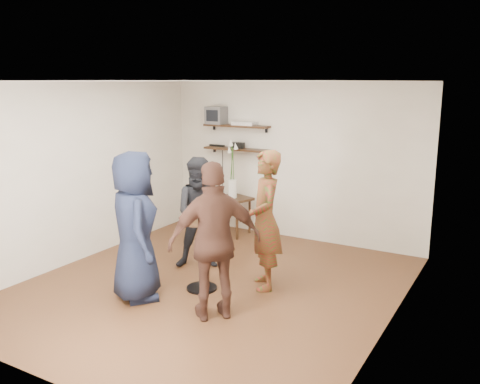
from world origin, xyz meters
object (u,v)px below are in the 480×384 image
drinks_table (201,244)px  person_dark (202,213)px  side_table (232,204)px  person_plaid (265,220)px  person_navy (135,226)px  dvd_deck (245,123)px  crt_monitor (217,115)px  radio (238,145)px  person_brown (215,242)px

drinks_table → person_dark: bearing=123.5°
side_table → person_plaid: person_plaid is taller
person_plaid → person_navy: size_ratio=0.98×
person_plaid → person_navy: 1.61m
dvd_deck → crt_monitor: bearing=180.0°
crt_monitor → radio: (0.43, 0.00, -0.50)m
crt_monitor → radio: bearing=0.0°
person_dark → side_table: bearing=71.7°
dvd_deck → side_table: dvd_deck is taller
side_table → person_plaid: size_ratio=0.39×
side_table → person_dark: bearing=-74.8°
person_navy → person_brown: size_ratio=1.02×
radio → person_plaid: person_plaid is taller
side_table → drinks_table: (0.87, -2.24, 0.05)m
drinks_table → person_navy: size_ratio=0.51×
drinks_table → person_plaid: size_ratio=0.52×
dvd_deck → person_plaid: (1.44, -2.03, -1.01)m
radio → side_table: radio is taller
person_plaid → person_brown: (-0.08, -1.04, -0.00)m
person_plaid → crt_monitor: bearing=-171.1°
drinks_table → person_navy: 0.87m
crt_monitor → person_plaid: crt_monitor is taller
dvd_deck → person_plaid: bearing=-54.7°
side_table → drinks_table: drinks_table is taller
side_table → radio: bearing=99.3°
radio → person_plaid: size_ratio=0.12×
crt_monitor → drinks_table: size_ratio=0.35×
crt_monitor → person_plaid: (2.00, -2.03, -1.13)m
radio → crt_monitor: bearing=180.0°
person_navy → crt_monitor: bearing=-33.9°
drinks_table → person_brown: bearing=-44.6°
radio → person_navy: 3.19m
radio → person_brown: person_brown is taller
person_dark → person_navy: bearing=-127.5°
person_dark → person_navy: (-0.09, -1.28, 0.12)m
person_navy → drinks_table: bearing=-90.0°
person_dark → person_brown: bearing=-84.0°
person_plaid → radio: bearing=-177.9°
side_table → person_plaid: (1.53, -1.77, 0.34)m
side_table → person_brown: (1.45, -2.81, 0.34)m
person_plaid → person_dark: bearing=-136.1°
crt_monitor → person_plaid: 3.06m
drinks_table → person_brown: size_ratio=0.52×
person_dark → radio: bearing=70.9°
side_table → person_navy: 2.89m
person_plaid → person_navy: person_navy is taller
dvd_deck → drinks_table: (0.78, -2.50, -1.30)m
dvd_deck → person_dark: 2.16m
dvd_deck → person_dark: bearing=-79.7°
dvd_deck → radio: dvd_deck is taller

